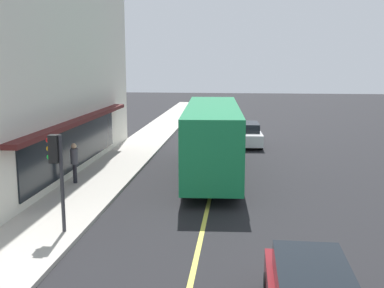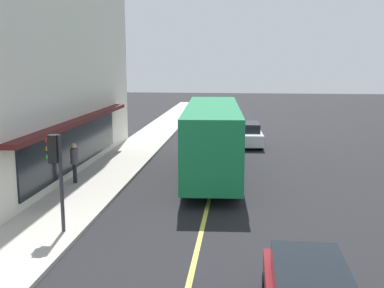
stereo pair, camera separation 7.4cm
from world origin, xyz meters
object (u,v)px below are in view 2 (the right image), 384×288
traffic_light (55,160)px  car_white (248,134)px  pedestrian_near_storefront (74,159)px  bus (212,137)px

traffic_light → car_white: size_ratio=0.73×
car_white → pedestrian_near_storefront: (-11.30, 7.93, 0.52)m
bus → traffic_light: 9.70m
traffic_light → car_white: 18.52m
bus → pedestrian_near_storefront: bus is taller
bus → pedestrian_near_storefront: size_ratio=6.12×
bus → traffic_light: bearing=152.3°
pedestrian_near_storefront → traffic_light: bearing=-165.1°
pedestrian_near_storefront → car_white: bearing=-35.1°
bus → car_white: bus is taller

